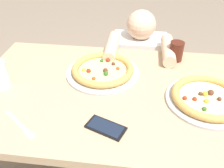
# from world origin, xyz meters

# --- Properties ---
(dining_table) EXTENTS (1.27, 0.81, 0.75)m
(dining_table) POSITION_xyz_m (0.00, 0.00, 0.63)
(dining_table) COLOR tan
(dining_table) RESTS_ON ground
(pizza_near) EXTENTS (0.35, 0.35, 0.04)m
(pizza_near) POSITION_xyz_m (0.43, -0.03, 0.77)
(pizza_near) COLOR #B7B7BC
(pizza_near) RESTS_ON dining_table
(pizza_far) EXTENTS (0.36, 0.36, 0.04)m
(pizza_far) POSITION_xyz_m (-0.04, 0.13, 0.77)
(pizza_far) COLOR #B7B7BC
(pizza_far) RESTS_ON dining_table
(drink_cup_colored) EXTENTS (0.08, 0.08, 0.10)m
(drink_cup_colored) POSITION_xyz_m (0.33, 0.31, 0.80)
(drink_cup_colored) COLOR #4C1E14
(drink_cup_colored) RESTS_ON dining_table
(fork) EXTENTS (0.17, 0.14, 0.00)m
(fork) POSITION_xyz_m (-0.30, -0.27, 0.75)
(fork) COLOR silver
(fork) RESTS_ON dining_table
(cell_phone) EXTENTS (0.17, 0.12, 0.01)m
(cell_phone) POSITION_xyz_m (0.03, -0.24, 0.75)
(cell_phone) COLOR black
(cell_phone) RESTS_ON dining_table
(diner_seated) EXTENTS (0.39, 0.51, 0.92)m
(diner_seated) POSITION_xyz_m (0.13, 0.58, 0.43)
(diner_seated) COLOR #333847
(diner_seated) RESTS_ON ground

